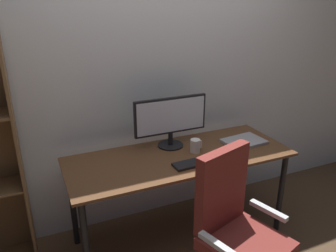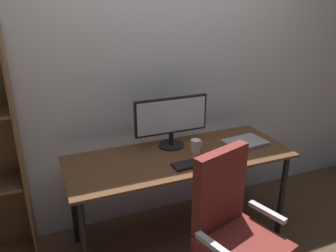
{
  "view_description": "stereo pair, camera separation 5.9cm",
  "coord_description": "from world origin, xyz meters",
  "px_view_note": "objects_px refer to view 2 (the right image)",
  "views": [
    {
      "loc": [
        -0.98,
        -2.0,
        1.84
      ],
      "look_at": [
        -0.09,
        0.02,
        0.98
      ],
      "focal_mm": 35.77,
      "sensor_mm": 36.0,
      "label": 1
    },
    {
      "loc": [
        -0.92,
        -2.02,
        1.84
      ],
      "look_at": [
        -0.09,
        0.02,
        0.98
      ],
      "focal_mm": 35.77,
      "sensor_mm": 36.0,
      "label": 2
    }
  ],
  "objects_px": {
    "mouse": "(218,156)",
    "laptop": "(245,142)",
    "keyboard": "(193,164)",
    "coffee_mug": "(196,146)",
    "desk": "(180,166)",
    "office_chair": "(234,240)",
    "monitor": "(171,118)"
  },
  "relations": [
    {
      "from": "coffee_mug",
      "to": "mouse",
      "type": "bearing_deg",
      "value": -53.01
    },
    {
      "from": "coffee_mug",
      "to": "office_chair",
      "type": "relative_size",
      "value": 0.1
    },
    {
      "from": "keyboard",
      "to": "laptop",
      "type": "relative_size",
      "value": 0.91
    },
    {
      "from": "laptop",
      "to": "office_chair",
      "type": "xyz_separation_m",
      "value": [
        -0.5,
        -0.66,
        -0.29
      ]
    },
    {
      "from": "coffee_mug",
      "to": "desk",
      "type": "bearing_deg",
      "value": -177.41
    },
    {
      "from": "laptop",
      "to": "keyboard",
      "type": "bearing_deg",
      "value": -168.21
    },
    {
      "from": "mouse",
      "to": "office_chair",
      "type": "distance_m",
      "value": 0.62
    },
    {
      "from": "mouse",
      "to": "laptop",
      "type": "distance_m",
      "value": 0.36
    },
    {
      "from": "monitor",
      "to": "laptop",
      "type": "height_order",
      "value": "monitor"
    },
    {
      "from": "keyboard",
      "to": "monitor",
      "type": "bearing_deg",
      "value": 90.51
    },
    {
      "from": "desk",
      "to": "monitor",
      "type": "relative_size",
      "value": 2.87
    },
    {
      "from": "desk",
      "to": "coffee_mug",
      "type": "bearing_deg",
      "value": 2.59
    },
    {
      "from": "desk",
      "to": "office_chair",
      "type": "height_order",
      "value": "office_chair"
    },
    {
      "from": "monitor",
      "to": "keyboard",
      "type": "bearing_deg",
      "value": -87.03
    },
    {
      "from": "mouse",
      "to": "office_chair",
      "type": "height_order",
      "value": "office_chair"
    },
    {
      "from": "mouse",
      "to": "coffee_mug",
      "type": "xyz_separation_m",
      "value": [
        -0.11,
        0.15,
        0.04
      ]
    },
    {
      "from": "monitor",
      "to": "mouse",
      "type": "distance_m",
      "value": 0.45
    },
    {
      "from": "mouse",
      "to": "office_chair",
      "type": "bearing_deg",
      "value": -96.87
    },
    {
      "from": "desk",
      "to": "monitor",
      "type": "bearing_deg",
      "value": 88.36
    },
    {
      "from": "keyboard",
      "to": "coffee_mug",
      "type": "distance_m",
      "value": 0.21
    },
    {
      "from": "mouse",
      "to": "office_chair",
      "type": "relative_size",
      "value": 0.1
    },
    {
      "from": "keyboard",
      "to": "office_chair",
      "type": "bearing_deg",
      "value": -87.16
    },
    {
      "from": "desk",
      "to": "monitor",
      "type": "height_order",
      "value": "monitor"
    },
    {
      "from": "monitor",
      "to": "laptop",
      "type": "xyz_separation_m",
      "value": [
        0.56,
        -0.18,
        -0.22
      ]
    },
    {
      "from": "laptop",
      "to": "mouse",
      "type": "bearing_deg",
      "value": -161.33
    },
    {
      "from": "laptop",
      "to": "monitor",
      "type": "bearing_deg",
      "value": 157.14
    },
    {
      "from": "mouse",
      "to": "coffee_mug",
      "type": "height_order",
      "value": "coffee_mug"
    },
    {
      "from": "keyboard",
      "to": "office_chair",
      "type": "height_order",
      "value": "office_chair"
    },
    {
      "from": "desk",
      "to": "office_chair",
      "type": "xyz_separation_m",
      "value": [
        0.07,
        -0.66,
        -0.19
      ]
    },
    {
      "from": "desk",
      "to": "coffee_mug",
      "type": "relative_size",
      "value": 16.32
    },
    {
      "from": "desk",
      "to": "office_chair",
      "type": "relative_size",
      "value": 1.65
    },
    {
      "from": "keyboard",
      "to": "office_chair",
      "type": "distance_m",
      "value": 0.57
    }
  ]
}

